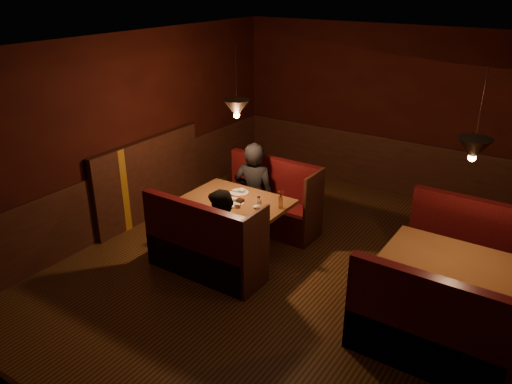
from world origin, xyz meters
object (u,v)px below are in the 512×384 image
Objects in this scene: second_table at (450,275)px; main_bench_near at (204,251)px; diner_b at (222,219)px; main_table at (239,211)px; second_bench_far at (468,260)px; diner_a at (254,176)px; main_bench_far at (271,206)px; second_bench_near at (428,336)px.

main_bench_near is at bearing -164.47° from second_table.
main_table is at bearing 114.69° from diner_b.
second_table is 2.80m from diner_b.
main_table is 0.59m from diner_b.
second_bench_far is 3.14m from diner_a.
main_bench_far is 1.01× the size of second_bench_far.
main_table is 0.73m from diner_a.
diner_a is (-3.07, 0.68, 0.27)m from second_table.
second_table is (2.86, 0.79, 0.25)m from main_bench_near.
diner_a is (-0.21, 1.48, 0.52)m from main_bench_near.
main_bench_far is at bearing -155.67° from diner_a.
diner_a is at bearing -176.88° from second_bench_far.
second_table is 3.15m from diner_a.
second_bench_near is at bearing -16.76° from main_table.
second_bench_near reaches higher than main_table.
main_table is 0.86m from main_bench_far.
diner_a is at bearing 116.20° from diner_b.
main_bench_near is 0.92× the size of diner_a.
main_bench_far is 1.00× the size of main_bench_near.
second_bench_far is 3.12m from diner_b.
diner_b is (0.12, -1.38, 0.39)m from main_bench_far.
diner_a reaches higher than second_bench_far.
diner_b reaches higher than second_table.
diner_a reaches higher than second_table.
main_table is 0.92× the size of second_bench_far.
second_table is 0.90× the size of second_bench_far.
main_bench_near is at bearing 178.89° from second_bench_near.
main_bench_far is 0.58m from diner_a.
diner_b is (0.12, 0.26, 0.39)m from main_bench_near.
second_table is at bearing 22.33° from diner_b.
second_bench_far reaches higher than main_table.
main_bench_near is at bearing -90.00° from main_bench_far.
second_table is at bearing 92.20° from second_bench_near.
second_bench_far is 0.91× the size of diner_a.
diner_b reaches higher than main_bench_far.
diner_b is at bearing -76.67° from main_table.
second_bench_near is (2.89, -0.06, 0.01)m from main_bench_near.
diner_b is at bearing 173.45° from second_bench_near.
second_table is at bearing 153.68° from diner_a.
main_bench_far is 1.09× the size of diner_b.
diner_b is (-2.78, 0.32, 0.37)m from second_bench_near.
second_bench_near is at bearing -30.37° from main_bench_far.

